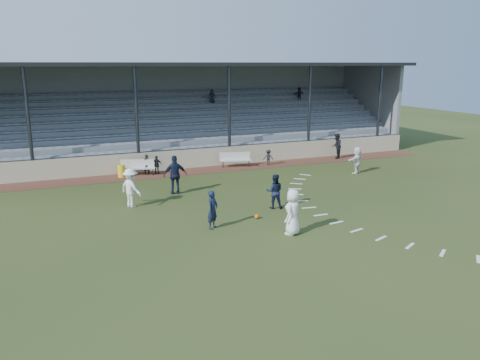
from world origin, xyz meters
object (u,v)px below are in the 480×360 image
Objects in this scene: player_white_lead at (293,212)px; player_navy_lead at (213,210)px; bench_right at (235,158)px; bench_left at (138,166)px; official at (336,146)px; trash_bin at (122,171)px; football at (257,216)px.

player_white_lead is 1.15× the size of player_navy_lead.
bench_right is 1.12× the size of player_white_lead.
player_white_lead reaches higher than player_navy_lead.
bench_left is 0.99× the size of bench_right.
player_navy_lead is (1.11, -10.54, 0.21)m from bench_left.
bench_right is 7.63m from official.
bench_left is at bearing 5.85° from trash_bin.
official is at bearing -167.77° from player_white_lead.
trash_bin is at bearing 60.35° from player_navy_lead.
bench_left is 1.27× the size of player_navy_lead.
bench_left is 9.80× the size of football.
player_navy_lead reaches higher than bench_right.
player_navy_lead reaches higher than football.
bench_left is 10.60m from player_navy_lead.
player_white_lead is (-2.49, -12.30, 0.33)m from bench_right.
player_white_lead reaches higher than bench_right.
bench_right is 10.51m from football.
football is at bearing -67.01° from trash_bin.
bench_left is 6.28m from bench_right.
bench_left is at bearing -167.62° from bench_right.
player_white_lead is at bearing -74.98° from player_navy_lead.
trash_bin is 3.45× the size of football.
bench_left is 12.93m from player_white_lead.
trash_bin is at bearing -47.38° from official.
player_white_lead is (3.79, -12.35, 0.33)m from bench_left.
player_navy_lead is 16.46m from official.
official is (7.62, -0.13, 0.32)m from bench_right.
football is (-3.01, -10.06, -0.48)m from bench_right.
trash_bin is at bearing -106.77° from player_white_lead.
football is at bearing -93.75° from bench_right.
official is (12.79, 10.35, 0.11)m from player_navy_lead.
player_white_lead is 3.24m from player_navy_lead.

